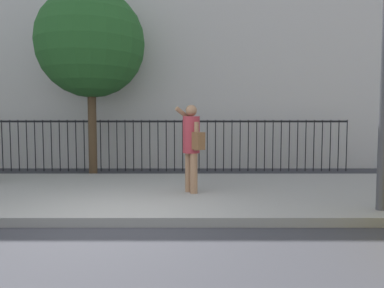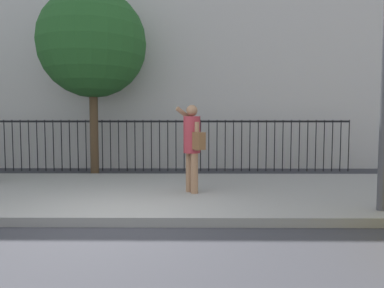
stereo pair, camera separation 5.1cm
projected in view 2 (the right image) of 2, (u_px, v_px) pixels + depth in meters
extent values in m
plane|color=#333338|center=(113.00, 228.00, 5.50)|extent=(60.00, 60.00, 0.00)
cube|color=gray|center=(137.00, 193.00, 7.69)|extent=(28.00, 4.40, 0.15)
cube|color=#BCB7B2|center=(162.00, 34.00, 13.64)|extent=(28.00, 4.00, 9.62)
cube|color=black|center=(155.00, 121.00, 11.28)|extent=(12.00, 0.04, 0.06)
cylinder|color=black|center=(5.00, 145.00, 11.37)|extent=(0.03, 0.03, 1.60)
cylinder|color=black|center=(13.00, 145.00, 11.37)|extent=(0.03, 0.03, 1.60)
cylinder|color=black|center=(21.00, 145.00, 11.37)|extent=(0.03, 0.03, 1.60)
cylinder|color=black|center=(29.00, 145.00, 11.37)|extent=(0.03, 0.03, 1.60)
cylinder|color=black|center=(37.00, 145.00, 11.36)|extent=(0.03, 0.03, 1.60)
cylinder|color=black|center=(45.00, 145.00, 11.36)|extent=(0.03, 0.03, 1.60)
cylinder|color=black|center=(53.00, 145.00, 11.36)|extent=(0.03, 0.03, 1.60)
cylinder|color=black|center=(62.00, 145.00, 11.36)|extent=(0.03, 0.03, 1.60)
cylinder|color=black|center=(70.00, 145.00, 11.36)|extent=(0.03, 0.03, 1.60)
cylinder|color=black|center=(78.00, 145.00, 11.35)|extent=(0.03, 0.03, 1.60)
cylinder|color=black|center=(86.00, 146.00, 11.35)|extent=(0.03, 0.03, 1.60)
cylinder|color=black|center=(94.00, 146.00, 11.35)|extent=(0.03, 0.03, 1.60)
cylinder|color=black|center=(102.00, 146.00, 11.35)|extent=(0.03, 0.03, 1.60)
cylinder|color=black|center=(111.00, 146.00, 11.34)|extent=(0.03, 0.03, 1.60)
cylinder|color=black|center=(119.00, 146.00, 11.34)|extent=(0.03, 0.03, 1.60)
cylinder|color=black|center=(127.00, 146.00, 11.34)|extent=(0.03, 0.03, 1.60)
cylinder|color=black|center=(135.00, 146.00, 11.34)|extent=(0.03, 0.03, 1.60)
cylinder|color=black|center=(143.00, 146.00, 11.34)|extent=(0.03, 0.03, 1.60)
cylinder|color=black|center=(151.00, 146.00, 11.33)|extent=(0.03, 0.03, 1.60)
cylinder|color=black|center=(160.00, 146.00, 11.33)|extent=(0.03, 0.03, 1.60)
cylinder|color=black|center=(168.00, 146.00, 11.33)|extent=(0.03, 0.03, 1.60)
cylinder|color=black|center=(176.00, 146.00, 11.33)|extent=(0.03, 0.03, 1.60)
cylinder|color=black|center=(184.00, 146.00, 11.32)|extent=(0.03, 0.03, 1.60)
cylinder|color=black|center=(192.00, 146.00, 11.32)|extent=(0.03, 0.03, 1.60)
cylinder|color=black|center=(201.00, 146.00, 11.32)|extent=(0.03, 0.03, 1.60)
cylinder|color=black|center=(209.00, 146.00, 11.32)|extent=(0.03, 0.03, 1.60)
cylinder|color=black|center=(217.00, 146.00, 11.32)|extent=(0.03, 0.03, 1.60)
cylinder|color=black|center=(225.00, 146.00, 11.31)|extent=(0.03, 0.03, 1.60)
cylinder|color=black|center=(233.00, 146.00, 11.31)|extent=(0.03, 0.03, 1.60)
cylinder|color=black|center=(242.00, 146.00, 11.31)|extent=(0.03, 0.03, 1.60)
cylinder|color=black|center=(250.00, 146.00, 11.31)|extent=(0.03, 0.03, 1.60)
cylinder|color=black|center=(258.00, 146.00, 11.30)|extent=(0.03, 0.03, 1.60)
cylinder|color=black|center=(266.00, 146.00, 11.30)|extent=(0.03, 0.03, 1.60)
cylinder|color=black|center=(275.00, 146.00, 11.30)|extent=(0.03, 0.03, 1.60)
cylinder|color=black|center=(283.00, 146.00, 11.30)|extent=(0.03, 0.03, 1.60)
cylinder|color=black|center=(291.00, 146.00, 11.30)|extent=(0.03, 0.03, 1.60)
cylinder|color=black|center=(299.00, 146.00, 11.29)|extent=(0.03, 0.03, 1.60)
cylinder|color=black|center=(307.00, 146.00, 11.29)|extent=(0.03, 0.03, 1.60)
cylinder|color=black|center=(316.00, 146.00, 11.29)|extent=(0.03, 0.03, 1.60)
cylinder|color=black|center=(324.00, 146.00, 11.29)|extent=(0.03, 0.03, 1.60)
cylinder|color=black|center=(332.00, 146.00, 11.28)|extent=(0.03, 0.03, 1.60)
cylinder|color=black|center=(340.00, 146.00, 11.28)|extent=(0.03, 0.03, 1.60)
cylinder|color=black|center=(349.00, 146.00, 11.28)|extent=(0.03, 0.03, 1.60)
cylinder|color=#936B4C|center=(189.00, 172.00, 7.44)|extent=(0.15, 0.15, 0.80)
cylinder|color=#936B4C|center=(194.00, 173.00, 7.27)|extent=(0.15, 0.15, 0.80)
cylinder|color=#992D38|center=(192.00, 135.00, 7.30)|extent=(0.47, 0.47, 0.73)
sphere|color=#936B4C|center=(192.00, 111.00, 7.26)|extent=(0.23, 0.23, 0.23)
cylinder|color=#936B4C|center=(187.00, 116.00, 7.45)|extent=(0.49, 0.34, 0.39)
cylinder|color=#936B4C|center=(197.00, 136.00, 7.13)|extent=(0.09, 0.09, 0.56)
cube|color=black|center=(191.00, 112.00, 7.43)|extent=(0.04, 0.07, 0.15)
cube|color=brown|center=(199.00, 141.00, 7.08)|extent=(0.28, 0.32, 0.34)
cylinder|color=#4C3823|center=(94.00, 125.00, 10.56)|extent=(0.24, 0.24, 2.94)
sphere|color=#235623|center=(92.00, 44.00, 10.40)|extent=(3.07, 3.07, 3.07)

